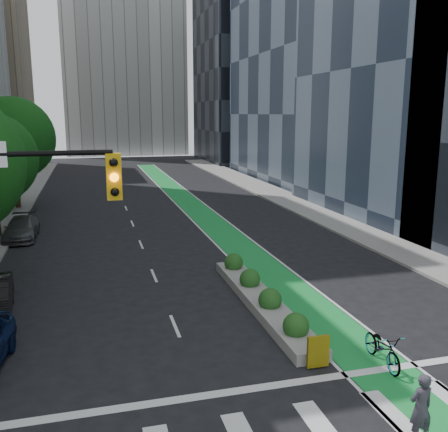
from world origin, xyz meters
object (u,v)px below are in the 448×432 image
median_planter (261,297)px  parked_car_left_far (21,228)px  bicycle (383,347)px  cyclist (421,408)px

median_planter → parked_car_left_far: (-10.70, 14.31, 0.29)m
median_planter → bicycle: bicycle is taller
median_planter → cyclist: 9.09m
median_planter → cyclist: size_ratio=5.92×
median_planter → parked_car_left_far: bearing=126.8°
cyclist → bicycle: bearing=-113.5°
cyclist → median_planter: bearing=-88.9°
median_planter → bicycle: bearing=-69.7°
bicycle → cyclist: (-1.25, -3.52, 0.31)m
cyclist → parked_car_left_far: (-11.50, 23.35, -0.20)m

